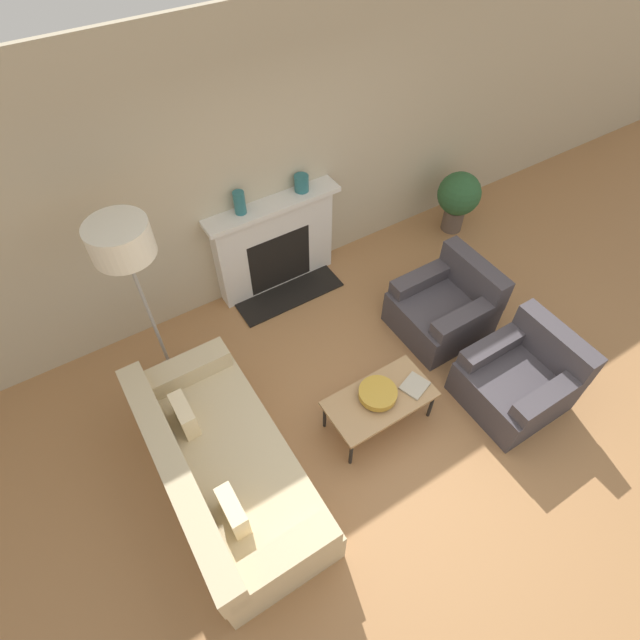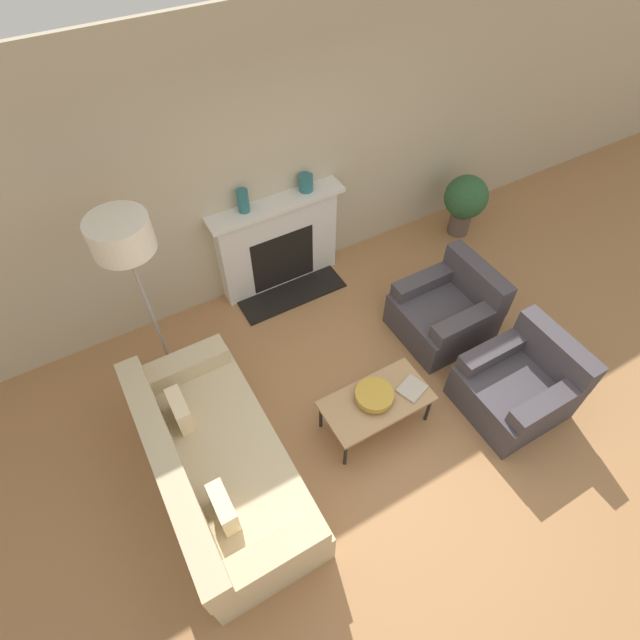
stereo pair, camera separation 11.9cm
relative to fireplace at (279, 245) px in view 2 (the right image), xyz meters
The scene contains 13 objects.
ground_plane 2.42m from the fireplace, 88.58° to the right, with size 18.00×18.00×0.00m, color #A87547.
wall_back 0.92m from the fireplace, 68.01° to the left, with size 18.00×0.06×2.90m.
fireplace is the anchor object (origin of this frame).
couch 2.47m from the fireplace, 128.91° to the right, with size 0.95×2.03×0.78m.
armchair_near 2.82m from the fireplace, 65.56° to the right, with size 0.88×0.83×0.79m.
armchair_far 1.93m from the fireplace, 52.52° to the right, with size 0.88×0.83×0.79m.
coffee_table 2.10m from the fireplace, 92.87° to the right, with size 0.97×0.50×0.40m.
bowl 2.07m from the fireplace, 93.31° to the right, with size 0.34×0.34×0.09m.
book 2.17m from the fireplace, 84.06° to the right, with size 0.28×0.26×0.02m.
floor_lamp 1.97m from the fireplace, 158.31° to the right, with size 0.47×0.47×1.91m.
mantel_vase_left 0.77m from the fireplace, behind, with size 0.11×0.11×0.24m.
mantel_vase_center_left 0.75m from the fireplace, ahead, with size 0.15×0.15×0.17m.
potted_plant 2.39m from the fireplace, ahead, with size 0.53×0.53×0.79m.
Camera 2 is at (-1.72, -1.46, 4.18)m, focal length 28.00 mm.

